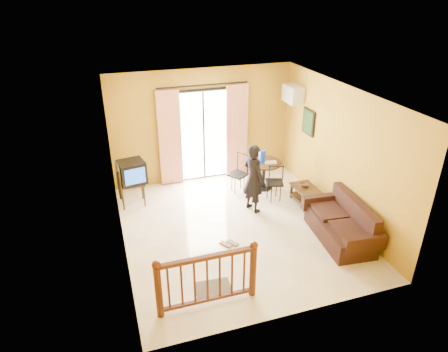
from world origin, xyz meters
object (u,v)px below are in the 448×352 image
object	(u,v)px
dining_table	(264,168)
standing_person	(253,178)
television	(132,172)
coffee_table	(307,194)
sofa	(342,225)

from	to	relation	value
dining_table	standing_person	xyz separation A→B (m)	(-0.63, -0.87, 0.22)
television	standing_person	xyz separation A→B (m)	(2.46, -1.05, -0.04)
television	standing_person	distance (m)	2.68
television	coffee_table	bearing A→B (deg)	-28.69
television	dining_table	world-z (taller)	television
dining_table	television	bearing A→B (deg)	176.71
dining_table	sofa	distance (m)	2.53
dining_table	standing_person	bearing A→B (deg)	-125.76
dining_table	sofa	xyz separation A→B (m)	(0.63, -2.44, -0.25)
dining_table	standing_person	size ratio (longest dim) A/B	0.54
television	dining_table	distance (m)	3.11
dining_table	coffee_table	size ratio (longest dim) A/B	0.96
coffee_table	standing_person	bearing A→B (deg)	172.33
coffee_table	standing_person	world-z (taller)	standing_person
standing_person	sofa	bearing A→B (deg)	-162.46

